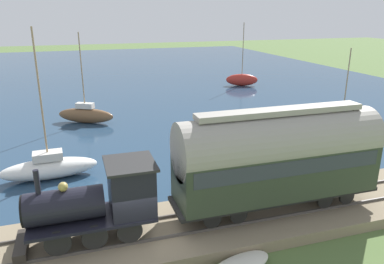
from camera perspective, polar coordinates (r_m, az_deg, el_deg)
name	(u,v)px	position (r m, az deg, el deg)	size (l,w,h in m)	color
ground_plane	(144,248)	(15.88, -7.34, -17.15)	(200.00, 200.00, 0.00)	#516B38
harbor_water	(89,77)	(56.56, -15.46, 8.08)	(80.00, 80.00, 0.01)	navy
rail_embankment	(142,237)	(16.08, -7.66, -15.59)	(4.43, 56.00, 0.62)	#84755B
steam_locomotive	(101,199)	(14.94, -13.71, -9.84)	(2.11, 5.32, 3.11)	black
passenger_coach	(278,155)	(16.66, 12.96, -3.48)	(2.46, 9.40, 4.61)	black
sailboat_red	(242,80)	(48.30, 7.59, 7.92)	(2.51, 4.12, 7.76)	#B72D23
sailboat_blue	(343,116)	(34.60, 21.96, 2.32)	(1.39, 4.40, 6.25)	#335199
sailboat_brown	(86,115)	(32.98, -15.89, 2.58)	(3.26, 4.82, 7.51)	brown
sailboat_white	(49,167)	(22.75, -20.92, -5.06)	(1.80, 5.36, 8.36)	white
rowboat_off_pier	(289,146)	(26.45, 14.61, -2.11)	(2.43, 2.49, 0.54)	silver
rowboat_near_shore	(261,133)	(29.19, 10.51, -0.15)	(1.06, 2.63, 0.32)	#B7B2A3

